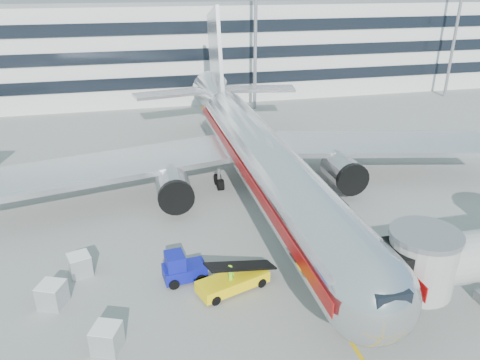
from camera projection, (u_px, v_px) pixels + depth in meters
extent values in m
plane|color=gray|center=(299.00, 260.00, 34.44)|extent=(180.00, 180.00, 0.00)
cube|color=#E2AB0B|center=(261.00, 201.00, 43.34)|extent=(0.25, 70.00, 0.01)
cylinder|color=silver|center=(269.00, 167.00, 39.87)|extent=(5.00, 36.00, 5.00)
sphere|color=silver|center=(370.00, 296.00, 23.84)|extent=(5.00, 5.00, 5.00)
cone|color=silver|center=(217.00, 97.00, 60.10)|extent=(5.00, 10.00, 5.00)
cube|color=black|center=(388.00, 296.00, 22.06)|extent=(1.80, 1.20, 0.90)
cube|color=#B7B7BC|center=(375.00, 144.00, 47.87)|extent=(24.95, 12.07, 0.50)
cube|color=#B7B7BC|center=(113.00, 166.00, 42.30)|extent=(24.95, 12.07, 0.50)
cylinder|color=#99999E|center=(343.00, 171.00, 44.16)|extent=(3.00, 4.20, 3.00)
cylinder|color=#99999E|center=(174.00, 188.00, 40.74)|extent=(3.00, 4.20, 3.00)
cylinder|color=black|center=(353.00, 180.00, 42.38)|extent=(3.10, 0.50, 3.10)
cylinder|color=black|center=(176.00, 198.00, 38.96)|extent=(3.10, 0.50, 3.10)
cube|color=#B7B7BC|center=(216.00, 62.00, 58.78)|extent=(0.45, 9.39, 13.72)
cube|color=#B7B7BC|center=(257.00, 89.00, 61.93)|extent=(10.41, 4.94, 0.35)
cube|color=#B7B7BC|center=(173.00, 93.00, 59.57)|extent=(10.41, 4.94, 0.35)
cylinder|color=gray|center=(347.00, 322.00, 26.95)|extent=(0.24, 0.24, 1.80)
cylinder|color=black|center=(347.00, 328.00, 27.13)|extent=(0.35, 0.90, 0.90)
cylinder|color=gray|center=(281.00, 172.00, 47.18)|extent=(0.30, 0.30, 2.00)
cylinder|color=gray|center=(219.00, 178.00, 45.81)|extent=(0.30, 0.30, 2.00)
cube|color=#A20B0B|center=(297.00, 161.00, 40.29)|extent=(0.06, 38.00, 0.90)
cube|color=#A20B0B|center=(240.00, 166.00, 39.21)|extent=(0.06, 38.00, 0.90)
cylinder|color=#A8A8A3|center=(421.00, 264.00, 26.52)|extent=(3.80, 3.80, 3.40)
cylinder|color=gray|center=(426.00, 235.00, 25.76)|extent=(4.00, 4.00, 0.30)
cube|color=black|center=(400.00, 267.00, 26.25)|extent=(1.40, 2.60, 2.60)
cube|color=silver|center=(188.00, 47.00, 83.05)|extent=(150.00, 24.00, 15.00)
cube|color=black|center=(199.00, 80.00, 73.69)|extent=(150.00, 0.30, 1.80)
cube|color=black|center=(199.00, 54.00, 72.08)|extent=(150.00, 0.30, 1.80)
cube|color=black|center=(198.00, 27.00, 70.47)|extent=(150.00, 0.30, 1.80)
cube|color=gray|center=(186.00, 0.00, 79.91)|extent=(150.00, 24.00, 0.60)
cylinder|color=gray|center=(256.00, 25.00, 68.51)|extent=(0.50, 0.50, 25.00)
cylinder|color=gray|center=(458.00, 20.00, 75.78)|extent=(0.50, 0.50, 25.00)
cube|color=yellow|center=(233.00, 282.00, 30.96)|extent=(5.14, 3.20, 0.77)
cube|color=black|center=(233.00, 269.00, 30.56)|extent=(5.19, 2.75, 1.68)
cylinder|color=black|center=(204.00, 288.00, 30.82)|extent=(0.72, 0.50, 0.66)
cylinder|color=black|center=(215.00, 300.00, 29.62)|extent=(0.72, 0.50, 0.66)
cylinder|color=black|center=(249.00, 271.00, 32.52)|extent=(0.72, 0.50, 0.66)
cylinder|color=black|center=(261.00, 282.00, 31.33)|extent=(0.72, 0.50, 0.66)
cube|color=#0C128E|center=(185.00, 271.00, 31.93)|extent=(3.02, 1.93, 0.92)
cube|color=#0C128E|center=(175.00, 262.00, 31.37)|extent=(1.38, 1.66, 1.13)
cube|color=black|center=(175.00, 257.00, 31.22)|extent=(1.26, 1.44, 0.10)
cylinder|color=black|center=(169.00, 271.00, 32.43)|extent=(0.75, 0.38, 0.72)
cylinder|color=black|center=(174.00, 284.00, 31.11)|extent=(0.75, 0.38, 0.72)
cylinder|color=black|center=(195.00, 266.00, 33.00)|extent=(0.75, 0.38, 0.72)
cylinder|color=black|center=(201.00, 279.00, 31.67)|extent=(0.75, 0.38, 0.72)
cube|color=silver|center=(80.00, 265.00, 32.51)|extent=(1.78, 1.78, 1.47)
cube|color=white|center=(78.00, 256.00, 32.21)|extent=(1.78, 1.78, 0.06)
cube|color=silver|center=(52.00, 295.00, 29.41)|extent=(1.95, 1.95, 1.53)
cube|color=white|center=(50.00, 285.00, 29.09)|extent=(1.95, 1.95, 0.06)
cube|color=silver|center=(107.00, 339.00, 25.89)|extent=(1.91, 1.91, 1.51)
cube|color=white|center=(105.00, 328.00, 25.58)|extent=(1.91, 1.91, 0.06)
imported|color=#8DF219|center=(231.00, 278.00, 30.63)|extent=(0.81, 0.87, 2.00)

